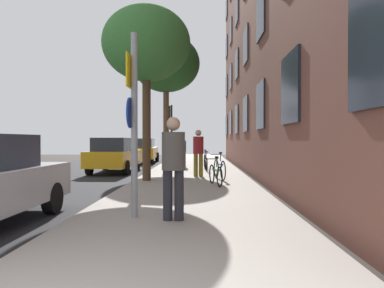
{
  "coord_description": "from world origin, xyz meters",
  "views": [
    {
      "loc": [
        1.39,
        -2.25,
        1.53
      ],
      "look_at": [
        1.04,
        11.97,
        1.37
      ],
      "focal_mm": 34.26,
      "sensor_mm": 36.0,
      "label": 1
    }
  ],
  "objects_px": {
    "traffic_light": "(170,123)",
    "pedestrian_0": "(173,161)",
    "bicycle_0": "(216,174)",
    "pedestrian_2": "(183,149)",
    "bicycle_2": "(206,163)",
    "tree_far": "(166,64)",
    "bicycle_1": "(220,168)",
    "tree_near": "(146,45)",
    "car_1": "(115,155)",
    "sign_post": "(133,115)",
    "bicycle_3": "(205,161)",
    "pedestrian_1": "(198,150)",
    "car_2": "(142,150)"
  },
  "relations": [
    {
      "from": "traffic_light",
      "to": "pedestrian_0",
      "type": "relative_size",
      "value": 2.05
    },
    {
      "from": "bicycle_0",
      "to": "pedestrian_2",
      "type": "distance_m",
      "value": 8.1
    },
    {
      "from": "pedestrian_2",
      "to": "bicycle_2",
      "type": "bearing_deg",
      "value": -64.83
    },
    {
      "from": "tree_far",
      "to": "bicycle_0",
      "type": "relative_size",
      "value": 4.54
    },
    {
      "from": "bicycle_1",
      "to": "bicycle_2",
      "type": "distance_m",
      "value": 3.61
    },
    {
      "from": "bicycle_2",
      "to": "bicycle_1",
      "type": "bearing_deg",
      "value": -82.98
    },
    {
      "from": "bicycle_0",
      "to": "bicycle_1",
      "type": "height_order",
      "value": "bicycle_1"
    },
    {
      "from": "tree_far",
      "to": "bicycle_0",
      "type": "xyz_separation_m",
      "value": [
        2.33,
        -8.3,
        -5.14
      ]
    },
    {
      "from": "tree_near",
      "to": "car_1",
      "type": "bearing_deg",
      "value": 116.31
    },
    {
      "from": "sign_post",
      "to": "pedestrian_0",
      "type": "bearing_deg",
      "value": -19.7
    },
    {
      "from": "tree_near",
      "to": "bicycle_1",
      "type": "bearing_deg",
      "value": 11.18
    },
    {
      "from": "tree_near",
      "to": "tree_far",
      "type": "xyz_separation_m",
      "value": [
        0.01,
        6.99,
        0.77
      ]
    },
    {
      "from": "bicycle_3",
      "to": "traffic_light",
      "type": "bearing_deg",
      "value": 112.39
    },
    {
      "from": "sign_post",
      "to": "bicycle_0",
      "type": "relative_size",
      "value": 2.16
    },
    {
      "from": "traffic_light",
      "to": "bicycle_2",
      "type": "distance_m",
      "value": 7.99
    },
    {
      "from": "tree_near",
      "to": "bicycle_2",
      "type": "xyz_separation_m",
      "value": [
        2.12,
        4.09,
        -4.37
      ]
    },
    {
      "from": "traffic_light",
      "to": "bicycle_2",
      "type": "relative_size",
      "value": 2.32
    },
    {
      "from": "sign_post",
      "to": "tree_far",
      "type": "distance_m",
      "value": 13.51
    },
    {
      "from": "sign_post",
      "to": "tree_near",
      "type": "xyz_separation_m",
      "value": [
        -0.65,
        6.01,
        2.85
      ]
    },
    {
      "from": "pedestrian_1",
      "to": "car_2",
      "type": "bearing_deg",
      "value": 110.63
    },
    {
      "from": "tree_far",
      "to": "car_1",
      "type": "height_order",
      "value": "tree_far"
    },
    {
      "from": "traffic_light",
      "to": "bicycle_3",
      "type": "bearing_deg",
      "value": -67.61
    },
    {
      "from": "tree_near",
      "to": "bicycle_2",
      "type": "height_order",
      "value": "tree_near"
    },
    {
      "from": "tree_near",
      "to": "pedestrian_1",
      "type": "xyz_separation_m",
      "value": [
        1.79,
        1.52,
        -3.69
      ]
    },
    {
      "from": "sign_post",
      "to": "bicycle_0",
      "type": "bearing_deg",
      "value": 70.13
    },
    {
      "from": "tree_near",
      "to": "traffic_light",
      "type": "bearing_deg",
      "value": 90.76
    },
    {
      "from": "bicycle_1",
      "to": "pedestrian_2",
      "type": "bearing_deg",
      "value": 104.95
    },
    {
      "from": "bicycle_1",
      "to": "pedestrian_1",
      "type": "relative_size",
      "value": 0.92
    },
    {
      "from": "pedestrian_2",
      "to": "car_2",
      "type": "height_order",
      "value": "pedestrian_2"
    },
    {
      "from": "tree_far",
      "to": "pedestrian_2",
      "type": "distance_m",
      "value": 4.68
    },
    {
      "from": "car_1",
      "to": "bicycle_2",
      "type": "bearing_deg",
      "value": -3.32
    },
    {
      "from": "traffic_light",
      "to": "tree_near",
      "type": "height_order",
      "value": "tree_near"
    },
    {
      "from": "pedestrian_0",
      "to": "pedestrian_1",
      "type": "distance_m",
      "value": 7.81
    },
    {
      "from": "bicycle_0",
      "to": "car_1",
      "type": "distance_m",
      "value": 7.24
    },
    {
      "from": "car_2",
      "to": "bicycle_1",
      "type": "bearing_deg",
      "value": -67.66
    },
    {
      "from": "pedestrian_0",
      "to": "bicycle_1",
      "type": "bearing_deg",
      "value": 80.37
    },
    {
      "from": "pedestrian_0",
      "to": "car_2",
      "type": "bearing_deg",
      "value": 100.97
    },
    {
      "from": "bicycle_1",
      "to": "bicycle_2",
      "type": "relative_size",
      "value": 1.04
    },
    {
      "from": "tree_far",
      "to": "bicycle_3",
      "type": "height_order",
      "value": "tree_far"
    },
    {
      "from": "tree_near",
      "to": "tree_far",
      "type": "distance_m",
      "value": 7.03
    },
    {
      "from": "pedestrian_1",
      "to": "bicycle_2",
      "type": "bearing_deg",
      "value": 82.66
    },
    {
      "from": "car_1",
      "to": "car_2",
      "type": "bearing_deg",
      "value": 89.74
    },
    {
      "from": "bicycle_0",
      "to": "pedestrian_0",
      "type": "height_order",
      "value": "pedestrian_0"
    },
    {
      "from": "pedestrian_1",
      "to": "bicycle_0",
      "type": "bearing_deg",
      "value": -78.88
    },
    {
      "from": "bicycle_3",
      "to": "car_2",
      "type": "distance_m",
      "value": 7.26
    },
    {
      "from": "pedestrian_0",
      "to": "car_2",
      "type": "relative_size",
      "value": 0.4
    },
    {
      "from": "bicycle_3",
      "to": "pedestrian_0",
      "type": "height_order",
      "value": "pedestrian_0"
    },
    {
      "from": "tree_far",
      "to": "pedestrian_2",
      "type": "relative_size",
      "value": 4.4
    },
    {
      "from": "bicycle_3",
      "to": "pedestrian_1",
      "type": "xyz_separation_m",
      "value": [
        -0.31,
        -4.46,
        0.67
      ]
    },
    {
      "from": "bicycle_3",
      "to": "pedestrian_0",
      "type": "relative_size",
      "value": 0.94
    }
  ]
}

